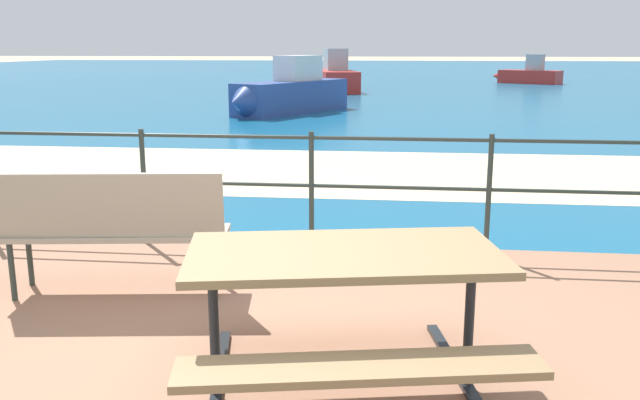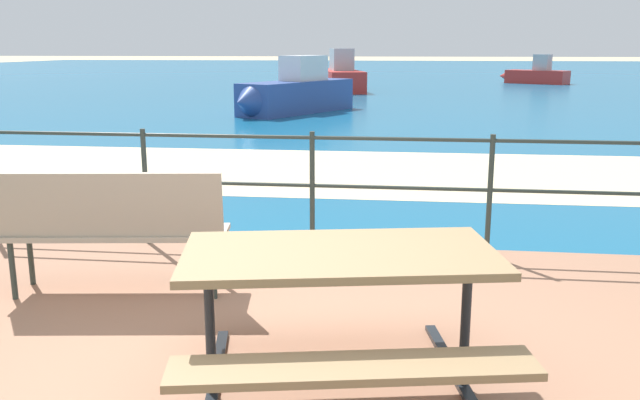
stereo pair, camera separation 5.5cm
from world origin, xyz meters
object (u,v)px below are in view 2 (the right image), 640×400
(picnic_table, at_px, (340,286))
(park_bench, at_px, (113,222))
(boat_far, at_px, (295,93))
(boat_mid, at_px, (340,77))
(boat_near, at_px, (535,75))

(picnic_table, distance_m, park_bench, 2.05)
(picnic_table, height_order, boat_far, boat_far)
(boat_far, bearing_deg, picnic_table, 37.65)
(picnic_table, distance_m, boat_far, 15.27)
(boat_far, bearing_deg, park_bench, 31.65)
(park_bench, bearing_deg, boat_far, -93.58)
(picnic_table, bearing_deg, boat_mid, 84.45)
(picnic_table, relative_size, boat_mid, 0.32)
(picnic_table, height_order, boat_near, boat_near)
(boat_far, bearing_deg, boat_mid, -154.06)
(picnic_table, xyz_separation_m, park_bench, (-1.68, 1.16, -0.04))
(boat_near, bearing_deg, boat_far, 92.54)
(boat_near, distance_m, boat_far, 18.55)
(boat_mid, bearing_deg, boat_near, -68.31)
(park_bench, bearing_deg, picnic_table, 137.66)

